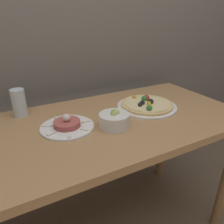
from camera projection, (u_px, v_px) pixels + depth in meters
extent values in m
cube|color=#AD7F51|center=(98.00, 126.00, 1.00)|extent=(1.44, 0.66, 0.03)
cylinder|color=#AD7F51|center=(163.00, 135.00, 1.66)|extent=(0.06, 0.06, 0.71)
cylinder|color=white|center=(147.00, 106.00, 1.16)|extent=(0.31, 0.31, 0.01)
cylinder|color=#E5C17F|center=(147.00, 104.00, 1.15)|extent=(0.27, 0.27, 0.01)
cylinder|color=beige|center=(147.00, 103.00, 1.15)|extent=(0.24, 0.24, 0.00)
sphere|color=black|center=(140.00, 105.00, 1.10)|extent=(0.02, 0.02, 0.02)
sphere|color=black|center=(142.00, 103.00, 1.13)|extent=(0.03, 0.03, 0.03)
sphere|color=gold|center=(134.00, 97.00, 1.21)|extent=(0.02, 0.02, 0.02)
sphere|color=#387F33|center=(144.00, 99.00, 1.18)|extent=(0.03, 0.03, 0.03)
sphere|color=#B22D23|center=(146.00, 98.00, 1.18)|extent=(0.04, 0.04, 0.04)
sphere|color=gold|center=(149.00, 104.00, 1.12)|extent=(0.02, 0.02, 0.02)
sphere|color=black|center=(145.00, 98.00, 1.19)|extent=(0.02, 0.02, 0.02)
sphere|color=#387F33|center=(149.00, 108.00, 1.06)|extent=(0.03, 0.03, 0.03)
sphere|color=black|center=(151.00, 102.00, 1.14)|extent=(0.03, 0.03, 0.03)
cylinder|color=white|center=(67.00, 127.00, 0.95)|extent=(0.23, 0.23, 0.01)
cylinder|color=#B2514C|center=(67.00, 124.00, 0.94)|extent=(0.12, 0.12, 0.02)
sphere|color=silver|center=(66.00, 118.00, 0.93)|extent=(0.03, 0.03, 0.03)
cube|color=white|center=(86.00, 121.00, 0.98)|extent=(0.04, 0.02, 0.01)
cube|color=white|center=(74.00, 117.00, 1.02)|extent=(0.04, 0.04, 0.01)
cube|color=white|center=(57.00, 119.00, 1.00)|extent=(0.02, 0.04, 0.01)
cube|color=white|center=(47.00, 126.00, 0.94)|extent=(0.04, 0.03, 0.01)
cube|color=white|center=(51.00, 133.00, 0.88)|extent=(0.04, 0.03, 0.01)
cube|color=white|center=(69.00, 135.00, 0.87)|extent=(0.02, 0.04, 0.01)
cube|color=white|center=(85.00, 129.00, 0.91)|extent=(0.04, 0.04, 0.01)
cylinder|color=white|center=(114.00, 120.00, 0.95)|extent=(0.13, 0.13, 0.06)
sphere|color=#B7BC70|center=(116.00, 114.00, 0.95)|extent=(0.04, 0.04, 0.04)
sphere|color=#8EA34C|center=(115.00, 113.00, 0.95)|extent=(0.04, 0.04, 0.04)
sphere|color=#A3B25B|center=(114.00, 115.00, 0.93)|extent=(0.03, 0.03, 0.03)
cylinder|color=silver|center=(19.00, 103.00, 1.04)|extent=(0.07, 0.07, 0.13)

